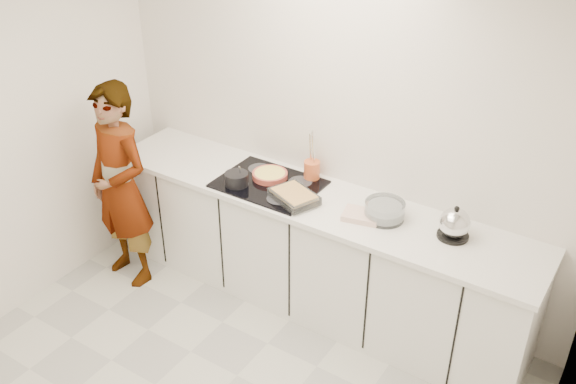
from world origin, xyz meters
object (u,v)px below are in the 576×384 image
Objects in this scene: tart_dish at (270,175)px; baking_dish at (294,196)px; hob at (269,184)px; mixing_bowl at (385,211)px; utensil_crock at (312,170)px; saucepan at (237,179)px; kettle at (454,224)px; cook at (120,187)px.

tart_dish is 0.36m from baking_dish.
mixing_bowl is at bearing 2.94° from hob.
mixing_bowl is 1.90× the size of utensil_crock.
saucepan is 0.87× the size of kettle.
hob is at bearing -132.63° from utensil_crock.
cook is at bearing -150.39° from tart_dish.
saucepan is 1.37× the size of utensil_crock.
cook is at bearing -149.62° from utensil_crock.
baking_dish is (0.28, -0.10, 0.04)m from hob.
mixing_bowl is 0.46m from kettle.
utensil_crock is (-1.12, 0.15, -0.02)m from kettle.
saucepan is (-0.14, -0.21, 0.02)m from tart_dish.
cook reaches higher than utensil_crock.
tart_dish is 0.31m from utensil_crock.
tart_dish is at bearing 118.65° from hob.
tart_dish is 1.38m from kettle.
hob is 0.24m from saucepan.
saucepan is 0.55m from utensil_crock.
utensil_crock is at bearing 47.37° from hob.
baking_dish is 0.62m from mixing_bowl.
mixing_bowl is at bearing -15.81° from utensil_crock.
kettle reaches higher than baking_dish.
mixing_bowl is 0.17× the size of cook.
saucepan is 0.91m from cook.
utensil_crock is at bearing 172.48° from kettle.
baking_dish is at bearing -169.95° from kettle.
utensil_crock is (0.39, 0.38, 0.01)m from saucepan.
cook is at bearing -157.76° from saucepan.
utensil_crock is at bearing 37.69° from cook.
hob is 2.71× the size of tart_dish.
saucepan is at bearing -171.37° from kettle.
utensil_crock is 0.09× the size of cook.
utensil_crock is at bearing 43.83° from saucepan.
baking_dish is at bearing -28.19° from tart_dish.
saucepan is 1.08m from mixing_bowl.
utensil_crock reaches higher than hob.
saucepan is (-0.18, -0.14, 0.05)m from hob.
saucepan reaches higher than hob.
kettle reaches higher than tart_dish.
kettle is 0.14× the size of cook.
tart_dish is 1.13m from cook.
tart_dish is 0.97× the size of mixing_bowl.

